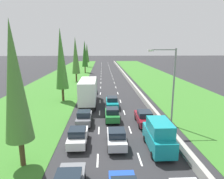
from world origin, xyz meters
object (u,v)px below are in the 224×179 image
(poplar_tree_third, at_px, (76,55))
(silver_hatchback_centre_lane, at_px, (116,138))
(poplar_tree_fifth, at_px, (87,53))
(grey_hatchback_left_lane, at_px, (84,118))
(maroon_sedan_right_lane, at_px, (144,118))
(green_hatchback_centre_lane, at_px, (112,114))
(white_hatchback_left_lane, at_px, (78,136))
(poplar_tree_second, at_px, (61,59))
(teal_sedan_centre_lane, at_px, (112,102))
(poplar_tree_fourth, at_px, (85,54))
(poplar_tree_nearest, at_px, (15,83))
(white_box_truck_left_lane, at_px, (88,91))
(blue_hatchback_left_lane, at_px, (92,89))
(street_light_mast, at_px, (171,82))
(teal_van_right_lane, at_px, (159,135))

(poplar_tree_third, bearing_deg, silver_hatchback_centre_lane, -77.07)
(poplar_tree_fifth, bearing_deg, grey_hatchback_left_lane, -86.11)
(maroon_sedan_right_lane, relative_size, green_hatchback_centre_lane, 1.15)
(white_hatchback_left_lane, relative_size, green_hatchback_centre_lane, 1.00)
(silver_hatchback_centre_lane, relative_size, poplar_tree_second, 0.32)
(teal_sedan_centre_lane, bearing_deg, poplar_tree_fourth, 100.27)
(white_hatchback_left_lane, bearing_deg, grey_hatchback_left_lane, 88.44)
(teal_sedan_centre_lane, relative_size, poplar_tree_nearest, 0.40)
(white_box_truck_left_lane, height_order, blue_hatchback_left_lane, white_box_truck_left_lane)
(poplar_tree_nearest, xyz_separation_m, poplar_tree_fifth, (-0.69, 78.17, -0.26))
(white_box_truck_left_lane, xyz_separation_m, poplar_tree_second, (-4.56, 2.50, 4.98))
(maroon_sedan_right_lane, bearing_deg, poplar_tree_second, 136.70)
(white_hatchback_left_lane, xyz_separation_m, white_box_truck_left_lane, (0.13, 13.47, 1.35))
(street_light_mast, bearing_deg, blue_hatchback_left_lane, 119.36)
(teal_sedan_centre_lane, relative_size, poplar_tree_fifth, 0.42)
(blue_hatchback_left_lane, xyz_separation_m, street_light_mast, (9.99, -17.76, 4.40))
(grey_hatchback_left_lane, relative_size, silver_hatchback_centre_lane, 1.00)
(poplar_tree_fifth, xyz_separation_m, street_light_mast, (14.74, -70.76, -1.12))
(blue_hatchback_left_lane, bearing_deg, street_light_mast, -60.64)
(maroon_sedan_right_lane, height_order, poplar_tree_fourth, poplar_tree_fourth)
(silver_hatchback_centre_lane, xyz_separation_m, teal_sedan_centre_lane, (0.17, 12.44, -0.02))
(silver_hatchback_centre_lane, height_order, poplar_tree_nearest, poplar_tree_nearest)
(silver_hatchback_centre_lane, xyz_separation_m, poplar_tree_second, (-8.07, 16.43, 6.33))
(poplar_tree_fifth, bearing_deg, poplar_tree_nearest, -89.49)
(street_light_mast, bearing_deg, maroon_sedan_right_lane, 166.90)
(teal_sedan_centre_lane, xyz_separation_m, poplar_tree_third, (-8.41, 23.44, 6.14))
(green_hatchback_centre_lane, bearing_deg, white_hatchback_left_lane, -119.86)
(poplar_tree_third, bearing_deg, green_hatchback_centre_lane, -74.43)
(poplar_tree_fourth, bearing_deg, teal_van_right_lane, -78.59)
(silver_hatchback_centre_lane, xyz_separation_m, street_light_mast, (6.48, 4.67, 4.40))
(grey_hatchback_left_lane, bearing_deg, white_hatchback_left_lane, -91.56)
(white_box_truck_left_lane, bearing_deg, blue_hatchback_left_lane, 89.98)
(poplar_tree_second, bearing_deg, grey_hatchback_left_lane, -67.16)
(grey_hatchback_left_lane, height_order, white_box_truck_left_lane, white_box_truck_left_lane)
(poplar_tree_fourth, bearing_deg, blue_hatchback_left_lane, -82.97)
(white_hatchback_left_lane, height_order, green_hatchback_centre_lane, same)
(maroon_sedan_right_lane, bearing_deg, teal_van_right_lane, -90.03)
(poplar_tree_third, height_order, poplar_tree_fourth, poplar_tree_third)
(teal_sedan_centre_lane, distance_m, street_light_mast, 10.94)
(poplar_tree_second, relative_size, poplar_tree_fifth, 1.15)
(white_box_truck_left_lane, height_order, street_light_mast, street_light_mast)
(teal_van_right_lane, bearing_deg, maroon_sedan_right_lane, 89.97)
(blue_hatchback_left_lane, xyz_separation_m, poplar_tree_fourth, (-3.98, 32.29, 5.92))
(poplar_tree_fifth, bearing_deg, blue_hatchback_left_lane, -84.88)
(white_box_truck_left_lane, distance_m, poplar_tree_nearest, 17.72)
(poplar_tree_fifth, bearing_deg, white_hatchback_left_lane, -86.48)
(green_hatchback_centre_lane, height_order, street_light_mast, street_light_mast)
(maroon_sedan_right_lane, xyz_separation_m, street_light_mast, (2.75, -0.64, 4.42))
(white_hatchback_left_lane, relative_size, grey_hatchback_left_lane, 1.00)
(white_hatchback_left_lane, distance_m, teal_sedan_centre_lane, 12.57)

